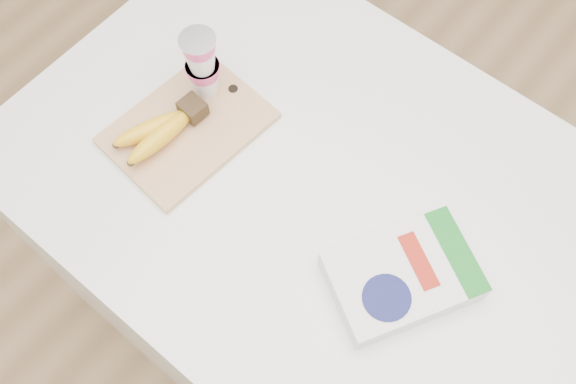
% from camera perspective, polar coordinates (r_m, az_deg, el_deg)
% --- Properties ---
extents(room, '(4.00, 4.00, 4.00)m').
position_cam_1_polar(room, '(0.90, 5.28, 10.86)').
color(room, tan).
rests_on(room, ground).
extents(table, '(1.29, 0.86, 0.96)m').
position_cam_1_polar(table, '(1.68, 2.81, -7.22)').
color(table, white).
rests_on(table, ground).
extents(cutting_board, '(0.25, 0.32, 0.02)m').
position_cam_1_polar(cutting_board, '(1.30, -8.89, 5.65)').
color(cutting_board, tan).
rests_on(cutting_board, table).
extents(bananas, '(0.10, 0.20, 0.06)m').
position_cam_1_polar(bananas, '(1.28, -11.15, 5.51)').
color(bananas, '#382816').
rests_on(bananas, cutting_board).
extents(yogurt_stack, '(0.07, 0.07, 0.17)m').
position_cam_1_polar(yogurt_stack, '(1.27, -7.67, 11.20)').
color(yogurt_stack, white).
rests_on(yogurt_stack, cutting_board).
extents(cereal_box, '(0.27, 0.30, 0.06)m').
position_cam_1_polar(cereal_box, '(1.15, 10.14, -7.39)').
color(cereal_box, white).
rests_on(cereal_box, table).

